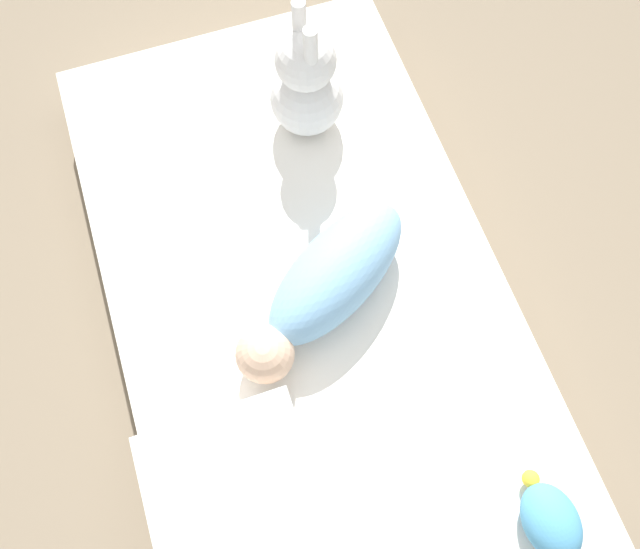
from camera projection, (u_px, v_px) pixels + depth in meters
ground_plane at (306, 304)px, 1.65m from camera, size 12.00×12.00×0.00m
bed_mattress at (305, 292)px, 1.56m from camera, size 1.57×0.91×0.19m
swaddled_baby at (327, 284)px, 1.38m from camera, size 0.37×0.49×0.17m
pillow at (238, 507)px, 1.24m from camera, size 0.38×0.33×0.11m
bunny_plush at (306, 86)px, 1.50m from camera, size 0.18×0.18×0.37m
turtle_plush at (550, 520)px, 1.24m from camera, size 0.18×0.11×0.09m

